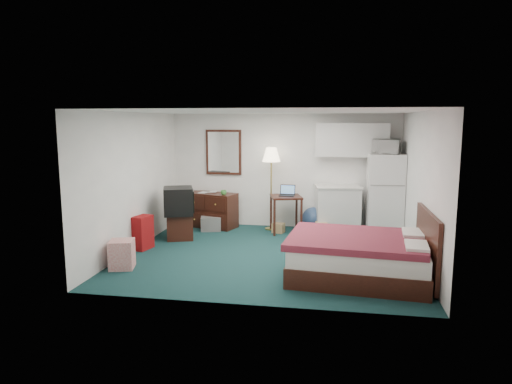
% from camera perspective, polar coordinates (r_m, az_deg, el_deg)
% --- Properties ---
extents(floor, '(5.00, 4.50, 0.01)m').
position_cam_1_polar(floor, '(8.15, 1.66, -7.84)').
color(floor, black).
rests_on(floor, ground).
extents(ceiling, '(5.00, 4.50, 0.01)m').
position_cam_1_polar(ceiling, '(7.81, 1.75, 10.02)').
color(ceiling, silver).
rests_on(ceiling, walls).
extents(walls, '(5.01, 4.51, 2.50)m').
position_cam_1_polar(walls, '(7.88, 1.71, 0.89)').
color(walls, silver).
rests_on(walls, floor).
extents(mirror, '(0.80, 0.06, 1.00)m').
position_cam_1_polar(mirror, '(10.27, -4.06, 4.98)').
color(mirror, white).
rests_on(mirror, walls).
extents(upper_cabinets, '(1.50, 0.35, 0.70)m').
position_cam_1_polar(upper_cabinets, '(9.82, 11.90, 6.39)').
color(upper_cabinets, silver).
rests_on(upper_cabinets, walls).
extents(headboard, '(0.06, 1.56, 1.00)m').
position_cam_1_polar(headboard, '(7.14, 20.61, -6.27)').
color(headboard, black).
rests_on(headboard, walls).
extents(dresser, '(1.22, 0.82, 0.77)m').
position_cam_1_polar(dresser, '(10.21, -5.62, -2.24)').
color(dresser, black).
rests_on(dresser, floor).
extents(floor_lamp, '(0.49, 0.49, 1.78)m').
position_cam_1_polar(floor_lamp, '(9.85, 1.90, 0.40)').
color(floor_lamp, gold).
rests_on(floor_lamp, floor).
extents(desk, '(0.76, 0.76, 0.79)m').
position_cam_1_polar(desk, '(9.67, 3.75, -2.78)').
color(desk, black).
rests_on(desk, floor).
extents(exercise_ball, '(0.60, 0.60, 0.51)m').
position_cam_1_polar(exercise_ball, '(9.92, 7.20, -3.36)').
color(exercise_ball, navy).
rests_on(exercise_ball, floor).
extents(kitchen_counter, '(0.98, 0.80, 0.97)m').
position_cam_1_polar(kitchen_counter, '(9.81, 10.11, -2.18)').
color(kitchen_counter, silver).
rests_on(kitchen_counter, floor).
extents(fridge, '(0.72, 0.72, 1.69)m').
position_cam_1_polar(fridge, '(9.67, 15.78, -0.38)').
color(fridge, silver).
rests_on(fridge, floor).
extents(bed, '(2.11, 1.72, 0.63)m').
position_cam_1_polar(bed, '(7.08, 12.63, -8.00)').
color(bed, '#4F1526').
rests_on(bed, floor).
extents(tv_stand, '(0.65, 0.68, 0.51)m').
position_cam_1_polar(tv_stand, '(9.31, -9.45, -4.22)').
color(tv_stand, black).
rests_on(tv_stand, floor).
extents(suitcase, '(0.32, 0.43, 0.62)m').
position_cam_1_polar(suitcase, '(8.68, -13.99, -4.94)').
color(suitcase, maroon).
rests_on(suitcase, floor).
extents(retail_box, '(0.45, 0.45, 0.46)m').
position_cam_1_polar(retail_box, '(7.68, -16.42, -7.48)').
color(retail_box, silver).
rests_on(retail_box, floor).
extents(file_bin, '(0.49, 0.41, 0.30)m').
position_cam_1_polar(file_bin, '(9.91, -5.64, -3.96)').
color(file_bin, slate).
rests_on(file_bin, floor).
extents(cardboard_box_a, '(0.28, 0.25, 0.20)m').
position_cam_1_polar(cardboard_box_a, '(9.70, 2.82, -4.51)').
color(cardboard_box_a, olive).
rests_on(cardboard_box_a, floor).
extents(cardboard_box_b, '(0.26, 0.30, 0.29)m').
position_cam_1_polar(cardboard_box_b, '(9.46, 8.17, -4.67)').
color(cardboard_box_b, olive).
rests_on(cardboard_box_b, floor).
extents(laptop, '(0.33, 0.28, 0.22)m').
position_cam_1_polar(laptop, '(9.57, 3.89, 0.15)').
color(laptop, black).
rests_on(laptop, desk).
extents(crt_tv, '(0.76, 0.79, 0.54)m').
position_cam_1_polar(crt_tv, '(9.18, -9.70, -1.10)').
color(crt_tv, black).
rests_on(crt_tv, tv_stand).
extents(microwave, '(0.58, 0.41, 0.36)m').
position_cam_1_polar(microwave, '(9.54, 15.95, 5.69)').
color(microwave, silver).
rests_on(microwave, fridge).
extents(book_a, '(0.17, 0.05, 0.24)m').
position_cam_1_polar(book_a, '(10.18, -7.00, 0.56)').
color(book_a, olive).
rests_on(book_a, dresser).
extents(book_b, '(0.17, 0.03, 0.23)m').
position_cam_1_polar(book_b, '(10.24, -5.84, 0.61)').
color(book_b, olive).
rests_on(book_b, dresser).
extents(mug, '(0.16, 0.15, 0.13)m').
position_cam_1_polar(mug, '(9.83, -4.06, 0.00)').
color(mug, '#408E3B').
rests_on(mug, dresser).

